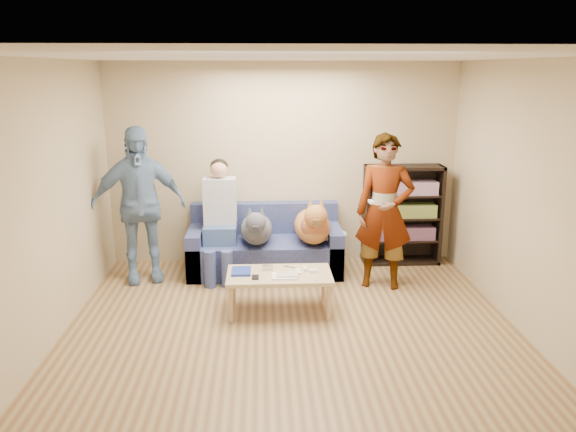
{
  "coord_description": "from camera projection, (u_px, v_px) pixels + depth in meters",
  "views": [
    {
      "loc": [
        -0.28,
        -4.7,
        2.51
      ],
      "look_at": [
        0.0,
        1.2,
        0.95
      ],
      "focal_mm": 35.0,
      "sensor_mm": 36.0,
      "label": 1
    }
  ],
  "objects": [
    {
      "name": "ground",
      "position": [
        294.0,
        348.0,
        5.19
      ],
      "size": [
        5.0,
        5.0,
        0.0
      ],
      "primitive_type": "plane",
      "color": "brown",
      "rests_on": "ground"
    },
    {
      "name": "ceiling",
      "position": [
        295.0,
        57.0,
        4.53
      ],
      "size": [
        5.0,
        5.0,
        0.0
      ],
      "primitive_type": "plane",
      "rotation": [
        3.14,
        0.0,
        0.0
      ],
      "color": "white",
      "rests_on": "ground"
    },
    {
      "name": "wall_back",
      "position": [
        283.0,
        164.0,
        7.27
      ],
      "size": [
        4.5,
        0.0,
        4.5
      ],
      "primitive_type": "plane",
      "rotation": [
        1.57,
        0.0,
        0.0
      ],
      "color": "tan",
      "rests_on": "ground"
    },
    {
      "name": "wall_front",
      "position": [
        328.0,
        355.0,
        2.44
      ],
      "size": [
        4.5,
        0.0,
        4.5
      ],
      "primitive_type": "plane",
      "rotation": [
        -1.57,
        0.0,
        0.0
      ],
      "color": "tan",
      "rests_on": "ground"
    },
    {
      "name": "wall_left",
      "position": [
        30.0,
        215.0,
        4.76
      ],
      "size": [
        0.0,
        5.0,
        5.0
      ],
      "primitive_type": "plane",
      "rotation": [
        1.57,
        0.0,
        1.57
      ],
      "color": "tan",
      "rests_on": "ground"
    },
    {
      "name": "wall_right",
      "position": [
        548.0,
        209.0,
        4.96
      ],
      "size": [
        0.0,
        5.0,
        5.0
      ],
      "primitive_type": "plane",
      "rotation": [
        1.57,
        0.0,
        -1.57
      ],
      "color": "tan",
      "rests_on": "ground"
    },
    {
      "name": "blanket",
      "position": [
        331.0,
        235.0,
        6.99
      ],
      "size": [
        0.41,
        0.35,
        0.14
      ],
      "primitive_type": "ellipsoid",
      "color": "#B9B9BE",
      "rests_on": "sofa"
    },
    {
      "name": "person_standing_right",
      "position": [
        385.0,
        212.0,
        6.47
      ],
      "size": [
        0.74,
        0.58,
        1.81
      ],
      "primitive_type": "imported",
      "rotation": [
        0.0,
        0.0,
        -0.25
      ],
      "color": "gray",
      "rests_on": "ground"
    },
    {
      "name": "person_standing_left",
      "position": [
        138.0,
        205.0,
        6.65
      ],
      "size": [
        1.18,
        0.73,
        1.87
      ],
      "primitive_type": "imported",
      "rotation": [
        0.0,
        0.0,
        0.27
      ],
      "color": "#7393B9",
      "rests_on": "ground"
    },
    {
      "name": "held_controller",
      "position": [
        371.0,
        202.0,
        6.22
      ],
      "size": [
        0.05,
        0.13,
        0.03
      ],
      "primitive_type": "cube",
      "rotation": [
        0.0,
        0.0,
        0.1
      ],
      "color": "white",
      "rests_on": "person_standing_right"
    },
    {
      "name": "notebook_blue",
      "position": [
        241.0,
        271.0,
        5.92
      ],
      "size": [
        0.2,
        0.26,
        0.03
      ],
      "primitive_type": "cube",
      "color": "#1B3196",
      "rests_on": "coffee_table"
    },
    {
      "name": "papers",
      "position": [
        284.0,
        276.0,
        5.8
      ],
      "size": [
        0.26,
        0.2,
        0.02
      ],
      "primitive_type": "cube",
      "color": "white",
      "rests_on": "coffee_table"
    },
    {
      "name": "magazine",
      "position": [
        287.0,
        274.0,
        5.82
      ],
      "size": [
        0.22,
        0.17,
        0.01
      ],
      "primitive_type": "cube",
      "color": "beige",
      "rests_on": "coffee_table"
    },
    {
      "name": "camera_silver",
      "position": [
        268.0,
        267.0,
        6.0
      ],
      "size": [
        0.11,
        0.06,
        0.05
      ],
      "primitive_type": "cube",
      "color": "#B2B2B6",
      "rests_on": "coffee_table"
    },
    {
      "name": "controller_a",
      "position": [
        305.0,
        268.0,
        6.0
      ],
      "size": [
        0.04,
        0.13,
        0.03
      ],
      "primitive_type": "cube",
      "color": "white",
      "rests_on": "coffee_table"
    },
    {
      "name": "controller_b",
      "position": [
        313.0,
        271.0,
        5.93
      ],
      "size": [
        0.09,
        0.06,
        0.03
      ],
      "primitive_type": "cube",
      "color": "white",
      "rests_on": "coffee_table"
    },
    {
      "name": "headphone_cup_a",
      "position": [
        298.0,
        273.0,
        5.88
      ],
      "size": [
        0.07,
        0.07,
        0.02
      ],
      "primitive_type": "cylinder",
      "color": "white",
      "rests_on": "coffee_table"
    },
    {
      "name": "headphone_cup_b",
      "position": [
        298.0,
        270.0,
        5.96
      ],
      "size": [
        0.07,
        0.07,
        0.02
      ],
      "primitive_type": "cylinder",
      "color": "white",
      "rests_on": "coffee_table"
    },
    {
      "name": "pen_orange",
      "position": [
        278.0,
        279.0,
        5.74
      ],
      "size": [
        0.13,
        0.06,
        0.01
      ],
      "primitive_type": "cylinder",
      "rotation": [
        0.0,
        1.57,
        0.35
      ],
      "color": "#CB641C",
      "rests_on": "coffee_table"
    },
    {
      "name": "pen_black",
      "position": [
        290.0,
        267.0,
        6.07
      ],
      "size": [
        0.13,
        0.08,
        0.01
      ],
      "primitive_type": "cylinder",
      "rotation": [
        0.0,
        1.57,
        -0.52
      ],
      "color": "black",
      "rests_on": "coffee_table"
    },
    {
      "name": "wallet",
      "position": [
        255.0,
        277.0,
        5.77
      ],
      "size": [
        0.07,
        0.12,
        0.02
      ],
      "primitive_type": "cube",
      "color": "black",
      "rests_on": "coffee_table"
    },
    {
      "name": "sofa",
      "position": [
        265.0,
        249.0,
        7.13
      ],
      "size": [
        1.9,
        0.85,
        0.82
      ],
      "color": "#515B93",
      "rests_on": "ground"
    },
    {
      "name": "person_seated",
      "position": [
        220.0,
        215.0,
        6.86
      ],
      "size": [
        0.4,
        0.73,
        1.47
      ],
      "color": "#425D92",
      "rests_on": "sofa"
    },
    {
      "name": "dog_gray",
      "position": [
        256.0,
        228.0,
        6.81
      ],
      "size": [
        0.39,
        1.24,
        0.57
      ],
      "color": "#4B4C55",
      "rests_on": "sofa"
    },
    {
      "name": "dog_tan",
      "position": [
        313.0,
        225.0,
        6.86
      ],
      "size": [
        0.44,
        1.18,
        0.64
      ],
      "color": "#C26A3B",
      "rests_on": "sofa"
    },
    {
      "name": "coffee_table",
      "position": [
        279.0,
        278.0,
        5.91
      ],
      "size": [
        1.1,
        0.6,
        0.42
      ],
      "color": "#DAC186",
      "rests_on": "ground"
    },
    {
      "name": "bookshelf",
      "position": [
        402.0,
        213.0,
        7.34
      ],
      "size": [
        1.0,
        0.34,
        1.3
      ],
      "color": "black",
      "rests_on": "ground"
    }
  ]
}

